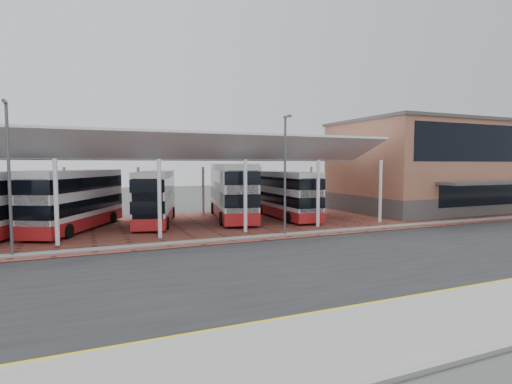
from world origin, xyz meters
TOP-DOWN VIEW (x-y plane):
  - ground at (0.00, 0.00)m, footprint 140.00×140.00m
  - road at (0.00, -1.00)m, footprint 120.00×14.00m
  - forecourt at (2.00, 13.00)m, footprint 72.00×16.00m
  - sidewalk at (0.00, -9.00)m, footprint 120.00×4.00m
  - north_kerb at (0.00, 6.20)m, footprint 120.00×0.80m
  - yellow_line_near at (0.00, -7.00)m, footprint 120.00×0.12m
  - yellow_line_far at (0.00, -6.70)m, footprint 120.00×0.12m
  - canopy at (-6.00, 13.94)m, footprint 37.00×11.63m
  - terminal at (23.00, 13.92)m, footprint 18.40×14.40m
  - warehouse at (48.00, 24.00)m, footprint 30.50×20.50m
  - lamp_west at (-14.00, 6.27)m, footprint 0.16×0.90m
  - lamp_east at (2.00, 6.27)m, footprint 0.16×0.90m
  - bus_1 at (-15.34, 13.08)m, footprint 6.07×10.59m
  - bus_2 at (-11.03, 14.14)m, footprint 6.97×10.52m
  - bus_3 at (-5.18, 15.22)m, footprint 4.97×10.50m
  - bus_4 at (1.43, 15.34)m, footprint 5.03×12.02m
  - bus_5 at (6.01, 13.97)m, footprint 2.86×10.12m

SIDE VIEW (x-z plane):
  - ground at x=0.00m, z-range 0.00..0.00m
  - road at x=0.00m, z-range 0.00..0.02m
  - yellow_line_near at x=0.00m, z-range 0.02..0.03m
  - yellow_line_far at x=0.00m, z-range 0.02..0.03m
  - forecourt at x=2.00m, z-range 0.00..0.06m
  - sidewalk at x=0.00m, z-range 0.00..0.14m
  - north_kerb at x=0.00m, z-range 0.00..0.14m
  - bus_5 at x=6.01m, z-range 0.05..4.18m
  - bus_3 at x=-5.18m, z-range 0.05..4.27m
  - bus_1 at x=-15.34m, z-range 0.05..4.35m
  - bus_2 at x=-11.03m, z-range 0.05..4.40m
  - bus_4 at x=1.43m, z-range 0.04..4.87m
  - lamp_west at x=-14.00m, z-range 0.32..8.40m
  - lamp_east at x=2.00m, z-range 0.32..8.40m
  - terminal at x=23.00m, z-range 0.03..9.28m
  - warehouse at x=48.00m, z-range 0.03..10.28m
  - canopy at x=-6.00m, z-range 2.26..9.33m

